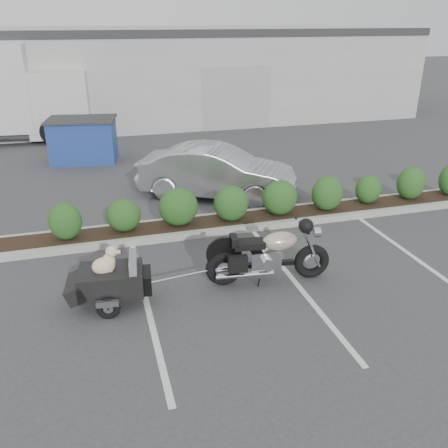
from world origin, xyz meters
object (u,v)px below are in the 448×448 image
object	(u,v)px
pet_trailer	(110,280)
sedan	(217,172)
motorcycle	(269,255)
dumpster	(83,140)

from	to	relation	value
pet_trailer	sedan	size ratio (longest dim) A/B	0.45
motorcycle	pet_trailer	xyz separation A→B (m)	(-2.78, 0.03, -0.07)
pet_trailer	dumpster	xyz separation A→B (m)	(-0.29, 9.09, 0.26)
motorcycle	pet_trailer	size ratio (longest dim) A/B	1.24
motorcycle	dumpster	xyz separation A→B (m)	(-3.07, 9.11, 0.19)
pet_trailer	motorcycle	bearing A→B (deg)	6.17
dumpster	pet_trailer	bearing A→B (deg)	-78.70
sedan	motorcycle	bearing A→B (deg)	-153.51
motorcycle	dumpster	size ratio (longest dim) A/B	0.97
motorcycle	sedan	world-z (taller)	sedan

